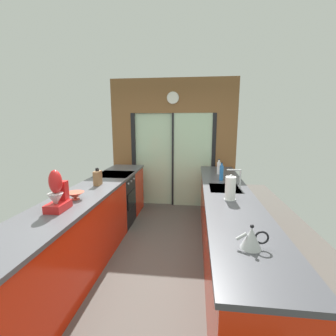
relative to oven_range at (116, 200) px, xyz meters
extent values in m
cube|color=#4C4742|center=(0.91, -0.65, -0.47)|extent=(5.04, 7.60, 0.02)
cube|color=brown|center=(0.91, 1.15, 1.89)|extent=(2.64, 0.08, 0.70)
cube|color=#B2D1AD|center=(0.49, 1.17, 0.54)|extent=(0.80, 0.02, 2.00)
cube|color=#B2D1AD|center=(1.33, 1.13, 0.54)|extent=(0.80, 0.02, 2.00)
cube|color=black|center=(0.05, 1.15, 0.54)|extent=(0.08, 0.10, 2.00)
cube|color=black|center=(1.77, 1.15, 0.54)|extent=(0.08, 0.10, 2.00)
cube|color=black|center=(0.91, 1.15, 0.54)|extent=(0.04, 0.10, 2.00)
cube|color=brown|center=(-0.20, 1.15, 0.54)|extent=(0.42, 0.08, 2.00)
cube|color=brown|center=(2.02, 1.15, 0.54)|extent=(0.42, 0.08, 2.00)
cylinder|color=white|center=(0.91, 1.09, 1.84)|extent=(0.23, 0.03, 0.23)
torus|color=beige|center=(0.91, 1.09, 1.84)|extent=(0.25, 0.02, 0.25)
cube|color=red|center=(0.00, -1.57, -0.02)|extent=(0.58, 2.55, 0.88)
cube|color=red|center=(0.00, 0.63, -0.02)|extent=(0.58, 0.65, 0.88)
cube|color=#4C4C51|center=(0.00, -0.95, 0.44)|extent=(0.62, 3.80, 0.04)
cube|color=red|center=(1.82, -0.95, -0.02)|extent=(0.58, 3.80, 0.88)
cube|color=#3D3D42|center=(1.82, -0.95, 0.44)|extent=(0.62, 3.80, 0.04)
cube|color=#B7BABC|center=(1.80, -0.70, 0.44)|extent=(0.40, 0.48, 0.05)
cylinder|color=#B7BABC|center=(2.00, -0.70, 0.60)|extent=(0.02, 0.02, 0.26)
cylinder|color=#B7BABC|center=(1.91, -0.70, 0.72)|extent=(0.18, 0.02, 0.02)
cube|color=black|center=(0.00, 0.00, -0.02)|extent=(0.58, 0.60, 0.88)
cube|color=black|center=(0.29, 0.00, 0.02)|extent=(0.01, 0.48, 0.28)
cube|color=black|center=(0.00, 0.00, 0.45)|extent=(0.58, 0.60, 0.03)
cylinder|color=#B7BABC|center=(0.30, -0.18, 0.34)|extent=(0.02, 0.04, 0.04)
cylinder|color=#B7BABC|center=(0.30, 0.00, 0.34)|extent=(0.02, 0.04, 0.04)
cylinder|color=#B7BABC|center=(0.30, 0.18, 0.34)|extent=(0.02, 0.04, 0.04)
cylinder|color=#BC4C38|center=(0.02, -1.40, 0.47)|extent=(0.09, 0.09, 0.01)
cone|color=#BC4C38|center=(0.02, -1.40, 0.51)|extent=(0.21, 0.21, 0.08)
cube|color=brown|center=(0.02, -0.75, 0.57)|extent=(0.08, 0.14, 0.20)
cylinder|color=black|center=(0.00, -0.75, 0.68)|extent=(0.02, 0.02, 0.05)
cylinder|color=black|center=(0.02, -0.75, 0.69)|extent=(0.02, 0.02, 0.06)
cylinder|color=black|center=(0.04, -0.75, 0.68)|extent=(0.02, 0.02, 0.05)
cube|color=red|center=(0.02, -1.75, 0.50)|extent=(0.17, 0.26, 0.08)
cube|color=red|center=(0.02, -1.65, 0.64)|extent=(0.10, 0.08, 0.20)
ellipsoid|color=red|center=(0.02, -1.76, 0.76)|extent=(0.13, 0.12, 0.24)
cone|color=#B7BABC|center=(0.02, -1.78, 0.58)|extent=(0.15, 0.15, 0.13)
cone|color=#B7BABC|center=(1.80, -2.29, 0.54)|extent=(0.15, 0.15, 0.15)
sphere|color=black|center=(1.80, -2.29, 0.63)|extent=(0.03, 0.03, 0.03)
cylinder|color=#B7BABC|center=(1.73, -2.29, 0.55)|extent=(0.08, 0.02, 0.07)
torus|color=black|center=(1.87, -2.29, 0.55)|extent=(0.10, 0.01, 0.10)
cylinder|color=#286BB7|center=(1.80, -0.23, 0.58)|extent=(0.06, 0.06, 0.23)
cylinder|color=#286BB7|center=(1.80, -0.23, 0.71)|extent=(0.03, 0.03, 0.04)
cylinder|color=black|center=(1.80, -0.23, 0.74)|extent=(0.03, 0.03, 0.01)
cylinder|color=silver|center=(1.80, 0.21, 0.57)|extent=(0.06, 0.06, 0.21)
cylinder|color=silver|center=(1.80, 0.21, 0.70)|extent=(0.03, 0.03, 0.04)
cylinder|color=black|center=(1.80, 0.21, 0.72)|extent=(0.04, 0.04, 0.01)
cylinder|color=#B7BABC|center=(1.80, -1.21, 0.47)|extent=(0.14, 0.14, 0.01)
cylinder|color=white|center=(1.80, -1.21, 0.61)|extent=(0.12, 0.12, 0.26)
sphere|color=#B7BABC|center=(1.80, -1.21, 0.75)|extent=(0.03, 0.03, 0.03)
camera|label=1|loc=(1.40, -3.89, 1.34)|focal=25.32mm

